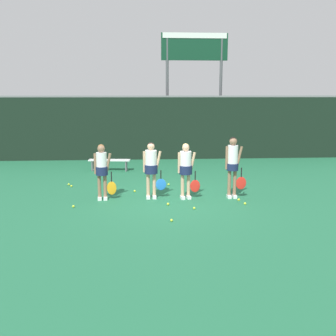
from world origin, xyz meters
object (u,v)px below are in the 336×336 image
at_px(scoreboard, 194,62).
at_px(tennis_ball_1, 71,186).
at_px(bench_courtside, 109,161).
at_px(player_1, 151,166).
at_px(tennis_ball_0, 245,204).
at_px(tennis_ball_2, 239,200).
at_px(tennis_ball_9, 168,204).
at_px(tennis_ball_4, 135,191).
at_px(tennis_ball_3, 194,208).
at_px(player_0, 102,168).
at_px(tennis_ball_7, 172,220).
at_px(tennis_ball_6, 235,185).
at_px(player_2, 186,166).
at_px(player_3, 233,162).
at_px(tennis_ball_5, 73,206).
at_px(tennis_ball_10, 69,184).

distance_m(scoreboard, tennis_ball_1, 9.49).
xyz_separation_m(bench_courtside, player_1, (1.59, -4.32, 0.60)).
distance_m(bench_courtside, tennis_ball_0, 6.68).
distance_m(tennis_ball_2, tennis_ball_9, 2.10).
xyz_separation_m(scoreboard, tennis_ball_4, (-2.83, -7.53, -4.54)).
bearing_deg(tennis_ball_3, tennis_ball_0, 13.28).
distance_m(player_1, tennis_ball_9, 1.31).
relative_size(player_0, tennis_ball_7, 25.14).
height_order(player_1, tennis_ball_6, player_1).
bearing_deg(scoreboard, tennis_ball_4, -110.60).
xyz_separation_m(player_2, player_3, (1.39, 0.01, 0.11)).
relative_size(player_0, tennis_ball_9, 22.88).
bearing_deg(tennis_ball_2, tennis_ball_5, -175.49).
xyz_separation_m(tennis_ball_1, tennis_ball_2, (5.15, -2.06, 0.00)).
bearing_deg(tennis_ball_3, tennis_ball_10, 141.85).
distance_m(player_0, tennis_ball_4, 1.53).
height_order(tennis_ball_7, tennis_ball_9, tennis_ball_9).
distance_m(scoreboard, tennis_ball_9, 10.32).
height_order(tennis_ball_5, tennis_ball_6, tennis_ball_6).
relative_size(player_1, tennis_ball_10, 23.66).
bearing_deg(tennis_ball_5, tennis_ball_1, 101.12).
xyz_separation_m(player_3, tennis_ball_7, (-1.97, -2.12, -1.05)).
distance_m(tennis_ball_0, tennis_ball_3, 1.52).
distance_m(tennis_ball_2, tennis_ball_7, 2.71).
relative_size(player_3, tennis_ball_0, 26.76).
height_order(bench_courtside, tennis_ball_3, bench_courtside).
distance_m(tennis_ball_2, tennis_ball_3, 1.59).
bearing_deg(player_2, tennis_ball_9, -135.88).
distance_m(scoreboard, tennis_ball_10, 9.39).
relative_size(player_2, tennis_ball_6, 23.80).
relative_size(player_1, player_3, 0.92).
bearing_deg(tennis_ball_9, player_3, 19.71).
bearing_deg(bench_courtside, player_1, -64.16).
bearing_deg(player_2, player_1, 168.10).
xyz_separation_m(tennis_ball_0, tennis_ball_10, (-5.36, 2.70, 0.00)).
bearing_deg(tennis_ball_3, scoreboard, 82.84).
bearing_deg(tennis_ball_2, player_3, 107.15).
relative_size(player_1, tennis_ball_2, 23.35).
height_order(bench_courtside, player_2, player_2).
distance_m(bench_courtside, tennis_ball_2, 6.32).
bearing_deg(tennis_ball_1, tennis_ball_6, -2.37).
xyz_separation_m(tennis_ball_0, tennis_ball_3, (-1.48, -0.35, -0.00)).
height_order(tennis_ball_3, tennis_ball_5, tennis_ball_5).
bearing_deg(tennis_ball_4, player_0, -138.50).
bearing_deg(player_2, tennis_ball_7, -111.73).
height_order(bench_courtside, player_3, player_3).
distance_m(bench_courtside, tennis_ball_9, 5.51).
xyz_separation_m(player_3, tennis_ball_4, (-2.92, 0.84, -1.05)).
height_order(scoreboard, tennis_ball_6, scoreboard).
bearing_deg(scoreboard, tennis_ball_3, -97.16).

